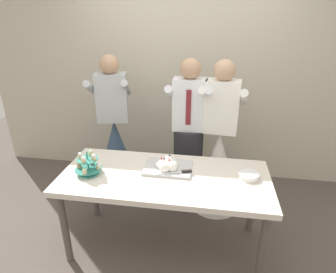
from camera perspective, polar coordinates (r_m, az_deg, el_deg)
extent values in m
plane|color=#564C47|center=(2.97, -0.61, -20.59)|extent=(8.00, 8.00, 0.00)
cube|color=beige|center=(3.65, 3.25, 13.84)|extent=(5.20, 0.10, 2.90)
cube|color=silver|center=(2.50, -0.68, -8.19)|extent=(1.80, 0.80, 0.05)
cylinder|color=#564C47|center=(2.73, -19.87, -16.75)|extent=(0.06, 0.06, 0.72)
cylinder|color=#564C47|center=(2.51, 18.17, -20.79)|extent=(0.06, 0.06, 0.72)
cylinder|color=#564C47|center=(3.18, -14.57, -9.64)|extent=(0.06, 0.06, 0.72)
cylinder|color=#564C47|center=(2.99, 16.49, -12.26)|extent=(0.06, 0.06, 0.72)
cylinder|color=teal|center=(2.61, -15.44, -6.96)|extent=(0.17, 0.17, 0.01)
cylinder|color=teal|center=(2.56, -15.68, -5.05)|extent=(0.01, 0.01, 0.21)
cylinder|color=teal|center=(2.59, -15.53, -6.22)|extent=(0.23, 0.23, 0.01)
cylinder|color=#D1B784|center=(2.55, -13.71, -5.99)|extent=(0.04, 0.04, 0.03)
sphere|color=white|center=(2.54, -13.76, -5.52)|extent=(0.04, 0.04, 0.04)
cylinder|color=#D1B784|center=(2.65, -14.96, -4.98)|extent=(0.04, 0.04, 0.03)
sphere|color=white|center=(2.64, -15.02, -4.52)|extent=(0.04, 0.04, 0.04)
cylinder|color=#D1B784|center=(2.62, -17.28, -5.65)|extent=(0.04, 0.04, 0.03)
sphere|color=#D6B27A|center=(2.61, -17.35, -5.19)|extent=(0.04, 0.04, 0.04)
cylinder|color=#D1B784|center=(2.51, -16.28, -6.85)|extent=(0.04, 0.04, 0.03)
sphere|color=beige|center=(2.50, -16.34, -6.38)|extent=(0.04, 0.04, 0.04)
cylinder|color=teal|center=(2.54, -15.76, -4.36)|extent=(0.18, 0.18, 0.01)
cylinder|color=#D1B784|center=(2.50, -14.59, -4.22)|extent=(0.04, 0.04, 0.03)
sphere|color=white|center=(2.49, -14.64, -3.74)|extent=(0.04, 0.04, 0.04)
cylinder|color=#D1B784|center=(2.58, -15.12, -3.41)|extent=(0.04, 0.04, 0.03)
sphere|color=beige|center=(2.57, -15.17, -2.94)|extent=(0.04, 0.04, 0.04)
cylinder|color=#D1B784|center=(2.56, -17.05, -3.87)|extent=(0.04, 0.04, 0.03)
sphere|color=white|center=(2.55, -17.12, -3.40)|extent=(0.04, 0.04, 0.04)
cylinder|color=#D1B784|center=(2.49, -16.45, -4.66)|extent=(0.04, 0.04, 0.03)
sphere|color=white|center=(2.48, -16.52, -4.17)|extent=(0.04, 0.04, 0.04)
cube|color=silver|center=(2.57, 0.00, -6.25)|extent=(0.42, 0.31, 0.02)
sphere|color=white|center=(2.55, 1.26, -5.59)|extent=(0.08, 0.08, 0.08)
sphere|color=white|center=(2.58, 0.73, -5.16)|extent=(0.08, 0.08, 0.08)
sphere|color=white|center=(2.60, -0.09, -4.74)|extent=(0.10, 0.10, 0.10)
sphere|color=white|center=(2.58, -0.84, -5.08)|extent=(0.10, 0.10, 0.10)
sphere|color=white|center=(2.54, -1.46, -5.68)|extent=(0.08, 0.08, 0.08)
sphere|color=white|center=(2.49, -0.70, -6.18)|extent=(0.10, 0.10, 0.10)
sphere|color=white|center=(2.50, 0.84, -6.08)|extent=(0.10, 0.10, 0.10)
sphere|color=white|center=(2.55, 0.00, -5.14)|extent=(0.11, 0.11, 0.11)
sphere|color=#B21923|center=(2.51, 0.03, -4.38)|extent=(0.02, 0.02, 0.02)
sphere|color=#2D1938|center=(2.56, 0.31, -3.82)|extent=(0.02, 0.02, 0.02)
sphere|color=#2D1938|center=(2.51, -0.74, -4.40)|extent=(0.02, 0.02, 0.02)
sphere|color=#DB474C|center=(2.53, 0.02, -4.40)|extent=(0.02, 0.02, 0.02)
sphere|color=#2D1938|center=(2.53, 0.05, -4.43)|extent=(0.02, 0.02, 0.02)
sphere|color=#B21923|center=(2.50, 0.32, -4.75)|extent=(0.02, 0.02, 0.02)
sphere|color=#B21923|center=(2.51, -1.27, -4.40)|extent=(0.02, 0.02, 0.02)
cube|color=silver|center=(2.46, 0.27, -7.30)|extent=(0.23, 0.09, 0.00)
cube|color=black|center=(2.48, 3.73, -6.93)|extent=(0.09, 0.05, 0.02)
cylinder|color=white|center=(2.54, 15.68, -7.85)|extent=(0.17, 0.17, 0.01)
cylinder|color=white|center=(2.54, 15.83, -7.63)|extent=(0.17, 0.17, 0.01)
cylinder|color=white|center=(2.53, 15.87, -7.46)|extent=(0.17, 0.17, 0.01)
cylinder|color=white|center=(2.52, 15.77, -7.22)|extent=(0.17, 0.17, 0.01)
cylinder|color=#232328|center=(3.26, 3.92, -5.97)|extent=(0.32, 0.32, 0.92)
cube|color=white|center=(2.97, 4.31, 6.36)|extent=(0.34, 0.20, 0.54)
sphere|color=tan|center=(2.89, 4.54, 13.28)|extent=(0.21, 0.21, 0.21)
cylinder|color=white|center=(2.96, 0.63, 8.53)|extent=(0.08, 0.49, 0.28)
cylinder|color=white|center=(2.94, 8.08, 8.17)|extent=(0.08, 0.49, 0.28)
cube|color=maroon|center=(2.87, 4.10, 5.74)|extent=(0.05, 0.01, 0.36)
cone|color=white|center=(3.24, 9.69, -6.55)|extent=(0.56, 0.56, 0.92)
cube|color=white|center=(2.94, 10.66, 5.84)|extent=(0.36, 0.23, 0.54)
sphere|color=tan|center=(2.86, 11.22, 12.81)|extent=(0.21, 0.21, 0.21)
cylinder|color=white|center=(2.93, 7.33, 8.18)|extent=(0.13, 0.49, 0.28)
cylinder|color=white|center=(2.91, 14.81, 7.47)|extent=(0.13, 0.49, 0.28)
cone|color=#334760|center=(3.54, -10.20, -3.82)|extent=(0.56, 0.56, 0.92)
cube|color=#B2B7BC|center=(3.27, -11.12, 7.60)|extent=(0.38, 0.27, 0.54)
sphere|color=tan|center=(3.19, -11.64, 13.89)|extent=(0.21, 0.21, 0.21)
cylinder|color=#B2B7BC|center=(3.28, -15.04, 9.25)|extent=(0.18, 0.49, 0.28)
cylinder|color=#B2B7BC|center=(3.23, -8.33, 9.58)|extent=(0.18, 0.49, 0.28)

